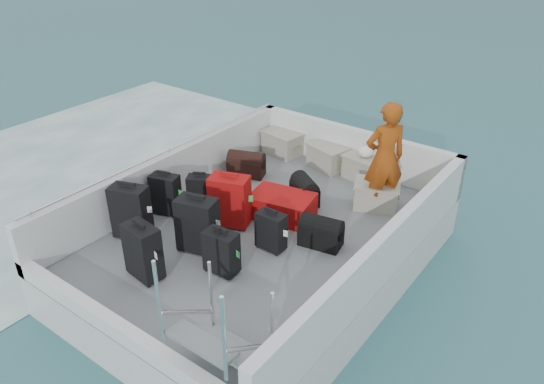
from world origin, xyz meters
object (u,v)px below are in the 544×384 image
(suitcase_2, at_px, (201,193))
(passenger, at_px, (385,158))
(crate_0, at_px, (283,144))
(crate_2, at_px, (364,169))
(crate_1, at_px, (328,157))
(suitcase_1, at_px, (166,195))
(suitcase_7, at_px, (271,232))
(suitcase_3, at_px, (143,252))
(crate_3, at_px, (376,196))
(suitcase_8, at_px, (282,206))
(suitcase_6, at_px, (221,253))
(suitcase_0, at_px, (131,212))
(suitcase_4, at_px, (198,225))
(suitcase_5, at_px, (230,201))

(suitcase_2, distance_m, passenger, 2.64)
(crate_0, relative_size, crate_2, 1.06)
(suitcase_2, height_order, crate_1, suitcase_2)
(suitcase_1, bearing_deg, crate_2, 39.17)
(suitcase_1, xyz_separation_m, suitcase_7, (1.72, 0.18, -0.04))
(suitcase_2, relative_size, passenger, 0.32)
(suitcase_3, distance_m, crate_3, 3.42)
(suitcase_2, distance_m, crate_0, 2.24)
(suitcase_8, bearing_deg, suitcase_6, 175.18)
(crate_0, relative_size, crate_3, 1.05)
(suitcase_1, relative_size, suitcase_8, 0.69)
(crate_3, bearing_deg, suitcase_1, -140.16)
(suitcase_7, bearing_deg, suitcase_1, -174.18)
(suitcase_0, relative_size, suitcase_3, 1.07)
(suitcase_2, distance_m, suitcase_7, 1.43)
(suitcase_4, bearing_deg, suitcase_7, 22.38)
(crate_1, height_order, crate_3, crate_1)
(suitcase_4, bearing_deg, crate_3, 45.01)
(suitcase_7, bearing_deg, suitcase_5, 170.08)
(suitcase_2, height_order, crate_3, suitcase_2)
(suitcase_7, bearing_deg, suitcase_0, -152.23)
(suitcase_7, bearing_deg, crate_1, 104.94)
(suitcase_0, xyz_separation_m, suitcase_8, (1.29, 1.59, -0.20))
(suitcase_4, bearing_deg, crate_1, 73.18)
(crate_1, height_order, passenger, passenger)
(suitcase_1, relative_size, passenger, 0.36)
(crate_0, xyz_separation_m, crate_1, (0.92, 0.00, -0.01))
(suitcase_5, bearing_deg, crate_2, 50.16)
(suitcase_6, height_order, crate_2, suitcase_6)
(crate_0, bearing_deg, crate_1, 0.00)
(crate_3, height_order, passenger, passenger)
(suitcase_1, distance_m, suitcase_3, 1.45)
(suitcase_0, distance_m, suitcase_7, 1.85)
(suitcase_5, bearing_deg, suitcase_4, -103.84)
(suitcase_4, relative_size, suitcase_6, 1.31)
(suitcase_3, height_order, crate_3, suitcase_3)
(suitcase_6, height_order, suitcase_7, suitcase_6)
(suitcase_3, relative_size, crate_1, 1.14)
(suitcase_5, xyz_separation_m, crate_3, (1.39, 1.61, -0.18))
(crate_0, bearing_deg, suitcase_7, -57.20)
(passenger, bearing_deg, suitcase_7, 17.54)
(suitcase_8, distance_m, crate_3, 1.39)
(crate_2, bearing_deg, suitcase_4, -104.09)
(suitcase_0, relative_size, suitcase_5, 1.03)
(suitcase_4, bearing_deg, passenger, 43.26)
(crate_1, bearing_deg, suitcase_8, -80.04)
(crate_1, xyz_separation_m, crate_2, (0.68, 0.00, -0.00))
(suitcase_3, distance_m, suitcase_4, 0.79)
(crate_3, relative_size, passenger, 0.37)
(suitcase_4, bearing_deg, crate_2, 60.53)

